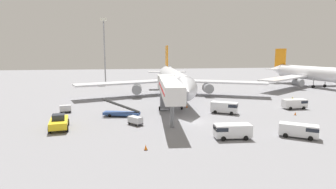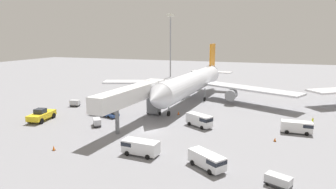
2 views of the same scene
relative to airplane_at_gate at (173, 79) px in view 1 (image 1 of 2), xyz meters
name	(u,v)px [view 1 (image 1 of 2)]	position (x,y,z in m)	size (l,w,h in m)	color
ground_plane	(194,122)	(-0.78, -26.79, -4.94)	(300.00, 300.00, 0.00)	gray
airplane_at_gate	(173,79)	(0.00, 0.00, 0.00)	(53.31, 48.89, 14.29)	silver
jet_bridge	(169,88)	(-4.85, -23.71, 0.75)	(4.85, 21.92, 7.48)	silver
pushback_tug	(59,122)	(-23.52, -28.00, -3.77)	(3.71, 6.61, 2.50)	yellow
belt_loader_truck	(122,112)	(-13.62, -20.62, -4.16)	(7.26, 3.82, 3.31)	#2D4C8E
service_van_near_right	(231,130)	(2.19, -36.91, -3.73)	(5.35, 2.63, 2.10)	white
service_van_outer_right	(225,107)	(7.02, -21.15, -3.62)	(5.49, 4.28, 2.30)	white
service_van_mid_center	(300,130)	(12.17, -38.00, -3.79)	(5.41, 4.60, 1.98)	white
service_van_far_center	(295,103)	(23.81, -19.07, -3.74)	(5.10, 2.37, 2.08)	white
baggage_cart_outer_left	(135,120)	(-11.22, -27.22, -4.15)	(2.65, 2.86, 1.41)	#38383D
baggage_cart_rear_left	(65,109)	(-25.02, -15.56, -4.09)	(2.38, 1.64, 1.54)	#38383D
ground_crew_worker_foreground	(292,100)	(26.77, -13.49, -4.08)	(0.43, 0.43, 1.62)	#1E2333
safety_cone_alpha	(295,114)	(20.21, -24.74, -4.61)	(0.42, 0.42, 0.65)	black
safety_cone_bravo	(187,106)	(0.68, -14.32, -4.58)	(0.47, 0.47, 0.71)	black
safety_cone_charlie	(146,147)	(-10.37, -39.81, -4.59)	(0.46, 0.46, 0.70)	black
airplane_background	(322,74)	(52.97, 11.10, -0.17)	(52.62, 49.46, 13.48)	silver
apron_light_mast	(104,38)	(-20.80, 41.26, 12.69)	(2.40, 2.40, 25.35)	#93969B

